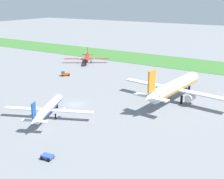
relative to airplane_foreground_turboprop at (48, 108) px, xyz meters
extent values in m
plane|color=gray|center=(-0.34, 11.88, -2.75)|extent=(600.00, 600.00, 0.00)
cube|color=#3D7533|center=(-0.34, 85.73, -2.71)|extent=(360.00, 28.00, 0.08)
cylinder|color=white|center=(-0.17, 0.41, -0.02)|extent=(8.57, 15.96, 2.28)
cone|color=black|center=(-3.77, 8.77, -0.02)|extent=(2.95, 2.97, 2.23)
cone|color=white|center=(3.60, -8.38, 0.27)|extent=(3.14, 3.74, 2.05)
cube|color=#19479E|center=(-0.17, 0.41, -0.19)|extent=(8.25, 15.14, 0.32)
cube|color=white|center=(-5.75, -2.49, -0.42)|extent=(12.13, 6.41, 0.23)
cube|color=white|center=(5.76, 2.46, -0.42)|extent=(12.13, 6.41, 0.23)
cylinder|color=#B7BABF|center=(-3.93, -1.01, -0.42)|extent=(1.39, 1.96, 0.73)
cylinder|color=#B7BABF|center=(3.43, 2.16, -0.42)|extent=(1.39, 1.96, 0.73)
cube|color=#19479E|center=(3.42, -7.96, 2.94)|extent=(1.06, 1.99, 3.64)
cube|color=white|center=(1.96, -8.59, 0.21)|extent=(3.47, 2.51, 0.18)
cube|color=white|center=(4.89, -7.33, 0.21)|extent=(3.47, 2.51, 0.18)
cylinder|color=black|center=(-2.87, 6.68, -1.95)|extent=(0.41, 0.41, 1.59)
cylinder|color=black|center=(-1.80, -1.53, -1.95)|extent=(0.41, 0.41, 1.59)
cylinder|color=black|center=(2.35, 0.25, -1.95)|extent=(0.41, 0.41, 1.59)
cylinder|color=red|center=(-32.67, 60.93, -0.28)|extent=(9.90, 13.47, 2.06)
cone|color=black|center=(-28.12, 54.08, -0.28)|extent=(2.82, 2.83, 2.02)
cone|color=red|center=(-37.44, 68.13, -0.02)|extent=(3.13, 3.42, 1.85)
cube|color=red|center=(-32.67, 60.93, -0.44)|extent=(9.48, 12.81, 0.29)
cube|color=red|center=(-28.18, 64.40, -0.64)|extent=(10.22, 7.45, 0.21)
cube|color=red|center=(-37.61, 58.15, -0.64)|extent=(10.22, 7.45, 0.21)
cylinder|color=#B7BABF|center=(-29.56, 62.79, -0.64)|extent=(1.46, 1.73, 0.66)
cylinder|color=#B7BABF|center=(-35.59, 58.79, -0.64)|extent=(1.46, 1.73, 0.66)
cube|color=red|center=(-37.21, 67.78, 2.39)|extent=(1.23, 1.68, 3.29)
cube|color=red|center=(-36.01, 68.58, -0.08)|extent=(3.08, 2.62, 0.16)
cube|color=red|center=(-38.41, 66.99, -0.08)|extent=(3.08, 2.62, 0.16)
cylinder|color=black|center=(-29.26, 55.79, -2.03)|extent=(0.37, 0.37, 1.44)
cylinder|color=black|center=(-31.54, 62.91, -2.03)|extent=(0.37, 0.37, 1.44)
cylinder|color=black|center=(-34.93, 60.66, -2.03)|extent=(0.37, 0.37, 1.44)
cylinder|color=silver|center=(23.96, 31.82, 1.89)|extent=(7.00, 27.02, 4.08)
cone|color=black|center=(25.59, 46.58, 1.89)|extent=(4.39, 4.13, 4.00)
cone|color=silver|center=(22.24, 16.32, 2.40)|extent=(4.22, 5.57, 3.68)
cube|color=orange|center=(23.96, 31.82, 1.58)|extent=(6.91, 25.55, 0.57)
cube|color=silver|center=(15.02, 32.06, 1.18)|extent=(18.00, 4.54, 0.41)
cube|color=silver|center=(32.73, 30.10, 1.18)|extent=(18.00, 4.54, 0.41)
cylinder|color=#B7BABF|center=(18.21, 31.71, -0.28)|extent=(2.72, 4.67, 2.25)
cylinder|color=#B7BABF|center=(29.54, 30.45, -0.28)|extent=(2.72, 4.67, 2.25)
cube|color=orange|center=(22.32, 17.06, 6.90)|extent=(0.85, 3.37, 5.94)
cube|color=silver|center=(19.74, 17.34, 2.30)|extent=(5.41, 2.79, 0.33)
cube|color=silver|center=(24.91, 16.77, 2.30)|extent=(5.41, 2.79, 0.33)
cylinder|color=black|center=(25.18, 42.89, -1.45)|extent=(0.74, 0.74, 2.60)
cylinder|color=black|center=(20.56, 30.32, -1.45)|extent=(0.74, 0.74, 2.60)
cylinder|color=black|center=(26.94, 29.62, -1.45)|extent=(0.74, 0.74, 2.60)
cube|color=orange|center=(-25.34, 36.30, -1.95)|extent=(3.86, 3.77, 0.90)
cube|color=#334C60|center=(-26.08, 35.61, -1.15)|extent=(1.98, 1.99, 0.70)
cylinder|color=black|center=(-25.65, 34.78, -2.40)|extent=(0.68, 0.66, 0.70)
cylinder|color=black|center=(-26.88, 36.10, -2.40)|extent=(0.68, 0.66, 0.70)
cylinder|color=black|center=(-23.81, 36.50, -2.40)|extent=(0.68, 0.66, 0.70)
cylinder|color=black|center=(-25.03, 37.82, -2.40)|extent=(0.68, 0.66, 0.70)
cube|color=#334FB2|center=(14.55, -15.40, -2.12)|extent=(2.59, 1.83, 0.55)
cylinder|color=black|center=(15.28, -14.54, -2.40)|extent=(0.73, 0.35, 0.70)
cylinder|color=black|center=(15.49, -16.02, -2.40)|extent=(0.73, 0.35, 0.70)
cylinder|color=black|center=(13.61, -14.78, -2.40)|extent=(0.73, 0.35, 0.70)
cylinder|color=black|center=(13.83, -16.26, -2.40)|extent=(0.73, 0.35, 0.70)
camera|label=1|loc=(52.40, -51.28, 28.20)|focal=45.69mm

